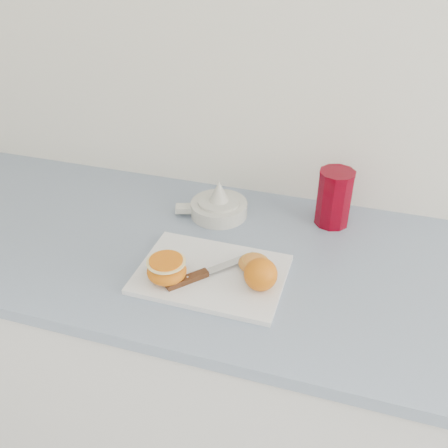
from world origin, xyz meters
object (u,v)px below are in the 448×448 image
at_px(counter, 268,388).
at_px(half_orange, 167,270).
at_px(citrus_juicer, 218,206).
at_px(cutting_board, 211,274).
at_px(red_tumbler, 334,200).

distance_m(counter, half_orange, 0.55).
xyz_separation_m(counter, half_orange, (-0.21, -0.15, 0.48)).
relative_size(half_orange, citrus_juicer, 0.46).
bearing_deg(citrus_juicer, cutting_board, -75.79).
bearing_deg(half_orange, cutting_board, 32.33).
height_order(counter, cutting_board, cutting_board).
distance_m(half_orange, citrus_juicer, 0.30).
bearing_deg(cutting_board, counter, 37.11).
relative_size(cutting_board, citrus_juicer, 1.71).
distance_m(half_orange, red_tumbler, 0.46).
relative_size(counter, citrus_juicer, 13.59).
relative_size(half_orange, red_tumbler, 0.58).
bearing_deg(counter, red_tumbler, 64.04).
distance_m(cutting_board, citrus_juicer, 0.25).
xyz_separation_m(cutting_board, citrus_juicer, (-0.06, 0.25, 0.02)).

